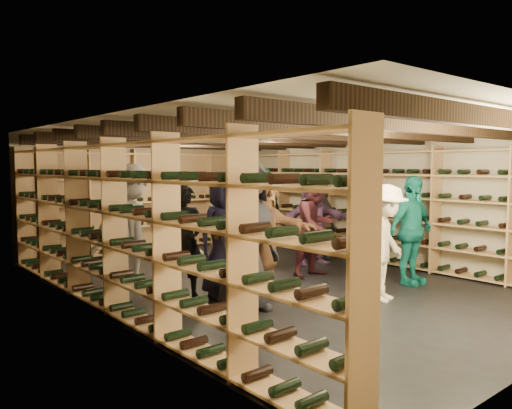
{
  "coord_description": "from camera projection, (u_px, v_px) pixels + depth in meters",
  "views": [
    {
      "loc": [
        -5.12,
        -5.72,
        1.81
      ],
      "look_at": [
        -0.17,
        0.2,
        1.21
      ],
      "focal_mm": 35.0,
      "sensor_mm": 36.0,
      "label": 1
    }
  ],
  "objects": [
    {
      "name": "ground",
      "position": [
        272.0,
        282.0,
        7.78
      ],
      "size": [
        8.0,
        8.0,
        0.0
      ],
      "primitive_type": "plane",
      "color": "black",
      "rests_on": "ground"
    },
    {
      "name": "walls",
      "position": [
        273.0,
        205.0,
        7.69
      ],
      "size": [
        5.52,
        8.02,
        2.4
      ],
      "color": "#C0B495",
      "rests_on": "ground"
    },
    {
      "name": "ceiling",
      "position": [
        273.0,
        127.0,
        7.6
      ],
      "size": [
        5.5,
        8.0,
        0.01
      ],
      "primitive_type": "cube",
      "color": "beige",
      "rests_on": "walls"
    },
    {
      "name": "ceiling_joists",
      "position": [
        273.0,
        136.0,
        7.61
      ],
      "size": [
        5.4,
        7.12,
        0.18
      ],
      "color": "black",
      "rests_on": "ground"
    },
    {
      "name": "wine_rack_left",
      "position": [
        115.0,
        226.0,
        6.06
      ],
      "size": [
        0.32,
        7.5,
        2.15
      ],
      "color": "tan",
      "rests_on": "ground"
    },
    {
      "name": "wine_rack_right",
      "position": [
        375.0,
        205.0,
        9.34
      ],
      "size": [
        0.32,
        7.5,
        2.15
      ],
      "color": "tan",
      "rests_on": "ground"
    },
    {
      "name": "wine_rack_back",
      "position": [
        153.0,
        200.0,
        10.63
      ],
      "size": [
        4.7,
        0.3,
        2.15
      ],
      "color": "tan",
      "rests_on": "ground"
    },
    {
      "name": "crate_stack_left",
      "position": [
        250.0,
        241.0,
        9.14
      ],
      "size": [
        0.52,
        0.36,
        0.85
      ],
      "rotation": [
        0.0,
        0.0,
        -0.07
      ],
      "color": "tan",
      "rests_on": "ground"
    },
    {
      "name": "crate_stack_right",
      "position": [
        173.0,
        253.0,
        9.4
      ],
      "size": [
        0.57,
        0.45,
        0.34
      ],
      "rotation": [
        0.0,
        0.0,
        -0.26
      ],
      "color": "tan",
      "rests_on": "ground"
    },
    {
      "name": "crate_loose",
      "position": [
        189.0,
        256.0,
        9.56
      ],
      "size": [
        0.59,
        0.5,
        0.17
      ],
      "primitive_type": "cube",
      "rotation": [
        0.0,
        0.0,
        -0.4
      ],
      "color": "tan",
      "rests_on": "ground"
    },
    {
      "name": "person_0",
      "position": [
        246.0,
        236.0,
        6.14
      ],
      "size": [
        1.0,
        0.72,
        1.89
      ],
      "primitive_type": "imported",
      "rotation": [
        0.0,
        0.0,
        0.13
      ],
      "color": "black",
      "rests_on": "ground"
    },
    {
      "name": "person_1",
      "position": [
        185.0,
        242.0,
        6.72
      ],
      "size": [
        0.63,
        0.47,
        1.57
      ],
      "primitive_type": "imported",
      "rotation": [
        0.0,
        0.0,
        -0.18
      ],
      "color": "black",
      "rests_on": "ground"
    },
    {
      "name": "person_2",
      "position": [
        248.0,
        237.0,
        7.34
      ],
      "size": [
        0.89,
        0.78,
        1.53
      ],
      "primitive_type": "imported",
      "rotation": [
        0.0,
        0.0,
        0.3
      ],
      "color": "brown",
      "rests_on": "ground"
    },
    {
      "name": "person_3",
      "position": [
        386.0,
        243.0,
        6.64
      ],
      "size": [
        1.14,
        0.86,
        1.57
      ],
      "primitive_type": "imported",
      "rotation": [
        0.0,
        0.0,
        0.3
      ],
      "color": "beige",
      "rests_on": "ground"
    },
    {
      "name": "person_4",
      "position": [
        411.0,
        230.0,
        7.57
      ],
      "size": [
        0.98,
        0.43,
        1.66
      ],
      "primitive_type": "imported",
      "rotation": [
        0.0,
        0.0,
        -0.03
      ],
      "color": "#158274",
      "rests_on": "ground"
    },
    {
      "name": "person_5",
      "position": [
        262.0,
        235.0,
        6.66
      ],
      "size": [
        1.67,
        0.67,
        1.76
      ],
      "primitive_type": "imported",
      "rotation": [
        0.0,
        0.0,
        -0.09
      ],
      "color": "brown",
      "rests_on": "ground"
    },
    {
      "name": "person_6",
      "position": [
        225.0,
        235.0,
        6.88
      ],
      "size": [
        0.85,
        0.56,
        1.72
      ],
      "primitive_type": "imported",
      "rotation": [
        0.0,
        0.0,
        -0.01
      ],
      "color": "#232045",
      "rests_on": "ground"
    },
    {
      "name": "person_7",
      "position": [
        357.0,
        223.0,
        8.17
      ],
      "size": [
        0.75,
        0.64,
        1.73
      ],
      "primitive_type": "imported",
      "rotation": [
        0.0,
        0.0,
        0.43
      ],
      "color": "gray",
      "rests_on": "ground"
    },
    {
      "name": "person_8",
      "position": [
        316.0,
        226.0,
        8.14
      ],
      "size": [
        0.82,
        0.65,
        1.67
      ],
      "primitive_type": "imported",
      "rotation": [
        0.0,
        0.0,
        0.02
      ],
      "color": "#42191E",
      "rests_on": "ground"
    },
    {
      "name": "person_9",
      "position": [
        131.0,
        227.0,
        7.21
      ],
      "size": [
        1.23,
        0.76,
        1.84
      ],
      "primitive_type": "imported",
      "rotation": [
        0.0,
        0.0,
        -0.06
      ],
      "color": "beige",
      "rests_on": "ground"
    },
    {
      "name": "person_10",
      "position": [
        261.0,
        217.0,
        8.97
      ],
      "size": [
        1.08,
        0.51,
        1.79
      ],
      "primitive_type": "imported",
      "rotation": [
        0.0,
        0.0,
        0.07
      ],
      "color": "#2E543F",
      "rests_on": "ground"
    },
    {
      "name": "person_11",
      "position": [
        313.0,
        221.0,
        9.13
      ],
      "size": [
        1.56,
        0.89,
        1.6
      ],
      "primitive_type": "imported",
      "rotation": [
        0.0,
        0.0,
        -0.3
      ],
      "color": "#7D5181",
      "rests_on": "ground"
    },
    {
      "name": "person_12",
      "position": [
        316.0,
        217.0,
        9.67
      ],
      "size": [
        0.86,
        0.62,
        1.64
      ],
      "primitive_type": "imported",
      "rotation": [
        0.0,
        0.0,
        -0.13
      ],
      "color": "#2F2E33",
      "rests_on": "ground"
    }
  ]
}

